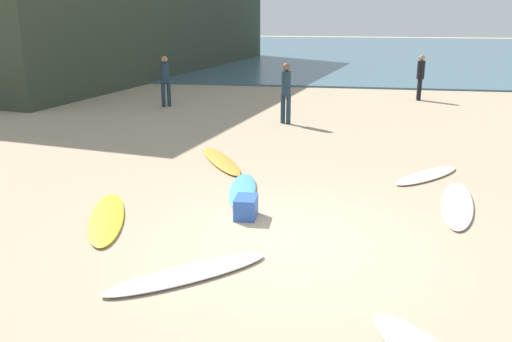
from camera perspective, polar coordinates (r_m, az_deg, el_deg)
name	(u,v)px	position (r m, az deg, el deg)	size (l,w,h in m)	color
ground_plane	(289,242)	(8.21, 3.51, -7.51)	(120.00, 120.00, 0.00)	tan
ocean_water	(337,51)	(43.93, 8.57, 12.44)	(120.00, 40.00, 0.08)	#426675
surfboard_0	(243,190)	(10.33, -1.43, -2.01)	(0.51, 2.09, 0.08)	#4C9BD8
surfboard_1	(107,218)	(9.33, -15.55, -4.80)	(0.56, 2.40, 0.08)	yellow
surfboard_2	(427,175)	(11.77, 17.63, -0.46)	(0.51, 1.99, 0.06)	#F0E0C3
surfboard_3	(188,274)	(7.26, -7.22, -10.75)	(0.51, 2.30, 0.08)	silver
surfboard_5	(457,204)	(10.24, 20.57, -3.34)	(0.54, 2.54, 0.07)	white
surfboard_6	(221,160)	(12.31, -3.75, 1.13)	(0.49, 2.49, 0.09)	orange
beachgoer_near	(286,90)	(16.28, 3.20, 8.58)	(0.38, 0.38, 1.82)	#1E3342
beachgoer_mid	(420,75)	(21.44, 17.04, 9.68)	(0.28, 0.34, 1.69)	black
beachgoer_far	(165,79)	(19.41, -9.59, 9.65)	(0.37, 0.37, 1.77)	#1E3342
beach_cooler	(246,207)	(9.05, -1.08, -3.86)	(0.49, 0.35, 0.36)	#2D56B2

